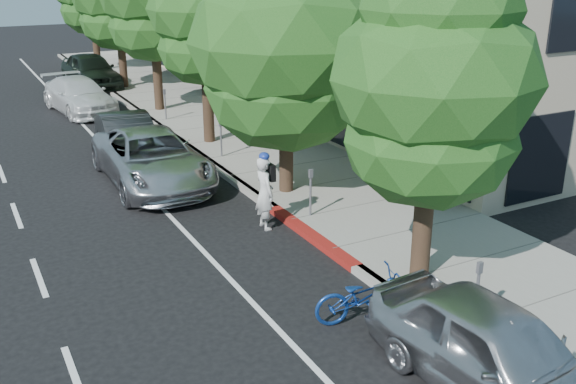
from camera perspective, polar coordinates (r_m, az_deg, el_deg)
ground at (r=15.00m, az=3.99°, el=-5.51°), size 120.00×120.00×0.00m
sidewalk at (r=22.57m, az=-1.79°, el=3.63°), size 4.60×56.00×0.15m
curb at (r=21.69m, az=-7.24°, el=2.79°), size 0.30×56.00×0.15m
curb_red_segment at (r=15.74m, az=2.07°, el=-3.89°), size 0.32×4.00×0.15m
storefront_building at (r=34.03m, az=1.78°, el=15.09°), size 10.00×36.00×7.00m
street_tree_0 at (r=12.66m, az=12.84°, el=9.43°), size 4.09×4.09×6.83m
street_tree_1 at (r=17.58m, az=-0.18°, el=12.88°), size 5.29×5.29×7.22m
street_tree_2 at (r=22.98m, az=-7.48°, el=15.57°), size 3.93×3.93×7.43m
cyclist at (r=16.04m, az=-2.09°, el=-0.09°), size 0.46×0.69×1.88m
bicycle at (r=12.25m, az=6.84°, el=-9.16°), size 2.06×1.09×1.03m
silver_suv at (r=19.73m, az=-12.02°, el=2.94°), size 2.73×5.78×1.60m
dark_sedan at (r=22.30m, az=-14.06°, el=4.67°), size 2.00×4.76×1.53m
white_pickup at (r=30.11m, az=-18.08°, el=8.16°), size 2.75×5.37×1.49m
dark_suv_far at (r=35.77m, az=-17.14°, el=10.28°), size 2.51×5.44×1.81m
near_car_a at (r=10.64m, az=17.94°, el=-13.38°), size 2.17×4.67×1.55m
pedestrian at (r=24.95m, az=-2.85°, el=7.69°), size 1.19×1.15×1.93m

